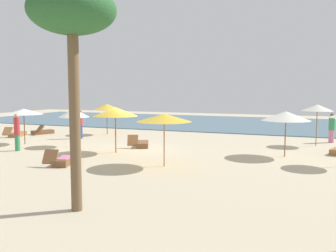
% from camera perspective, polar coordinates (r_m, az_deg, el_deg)
% --- Properties ---
extents(ground_plane, '(60.00, 60.00, 0.00)m').
position_cam_1_polar(ground_plane, '(19.81, -5.94, -3.66)').
color(ground_plane, beige).
extents(ocean_water, '(48.00, 16.00, 0.06)m').
position_cam_1_polar(ocean_water, '(35.60, 7.02, 0.53)').
color(ocean_water, '#476B7F').
rests_on(ocean_water, ground_plane).
extents(umbrella_1, '(2.27, 2.27, 2.19)m').
position_cam_1_polar(umbrella_1, '(15.37, -0.60, 1.27)').
color(umbrella_1, olive).
rests_on(umbrella_1, ground_plane).
extents(umbrella_3, '(1.91, 1.91, 2.15)m').
position_cam_1_polar(umbrella_3, '(26.56, -9.31, 2.90)').
color(umbrella_3, brown).
rests_on(umbrella_3, ground_plane).
extents(umbrella_4, '(1.70, 1.70, 2.11)m').
position_cam_1_polar(umbrella_4, '(21.39, -14.16, 1.94)').
color(umbrella_4, brown).
rests_on(umbrella_4, ground_plane).
extents(umbrella_5, '(2.23, 2.23, 2.29)m').
position_cam_1_polar(umbrella_5, '(18.87, -8.03, 2.17)').
color(umbrella_5, olive).
rests_on(umbrella_5, ground_plane).
extents(umbrella_6, '(1.73, 1.73, 2.34)m').
position_cam_1_polar(umbrella_6, '(22.57, 21.79, 2.60)').
color(umbrella_6, brown).
rests_on(umbrella_6, ground_plane).
extents(umbrella_7, '(2.17, 2.17, 2.06)m').
position_cam_1_polar(umbrella_7, '(23.16, -21.12, 2.06)').
color(umbrella_7, brown).
rests_on(umbrella_7, ground_plane).
extents(umbrella_8, '(2.27, 2.27, 2.16)m').
position_cam_1_polar(umbrella_8, '(18.46, 17.52, 1.47)').
color(umbrella_8, brown).
rests_on(umbrella_8, ground_plane).
extents(lounger_0, '(1.21, 1.76, 0.71)m').
position_cam_1_polar(lounger_0, '(20.79, -4.03, -2.73)').
color(lounger_0, brown).
rests_on(lounger_0, ground_plane).
extents(lounger_1, '(1.08, 1.79, 0.68)m').
position_cam_1_polar(lounger_1, '(27.20, -22.06, -1.14)').
color(lounger_1, olive).
rests_on(lounger_1, ground_plane).
extents(lounger_2, '(1.25, 1.78, 0.69)m').
position_cam_1_polar(lounger_2, '(27.99, -18.60, -0.84)').
color(lounger_2, brown).
rests_on(lounger_2, ground_plane).
extents(lounger_4, '(1.06, 1.77, 0.71)m').
position_cam_1_polar(lounger_4, '(16.56, -15.62, -5.08)').
color(lounger_4, brown).
rests_on(lounger_4, ground_plane).
extents(person_0, '(0.37, 0.37, 1.92)m').
position_cam_1_polar(person_0, '(24.80, -13.23, 0.39)').
color(person_0, '#2D4C8C').
rests_on(person_0, ground_plane).
extents(person_1, '(0.42, 0.42, 1.94)m').
position_cam_1_polar(person_1, '(20.88, -22.01, -0.79)').
color(person_1, '#338C59').
rests_on(person_1, ground_plane).
extents(person_2, '(0.50, 0.50, 1.77)m').
position_cam_1_polar(person_2, '(24.36, 23.67, -0.25)').
color(person_2, '#D17299').
rests_on(person_2, ground_plane).
extents(palm_1, '(2.25, 2.25, 5.81)m').
position_cam_1_polar(palm_1, '(10.12, -14.39, 15.84)').
color(palm_1, brown).
rests_on(palm_1, ground_plane).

